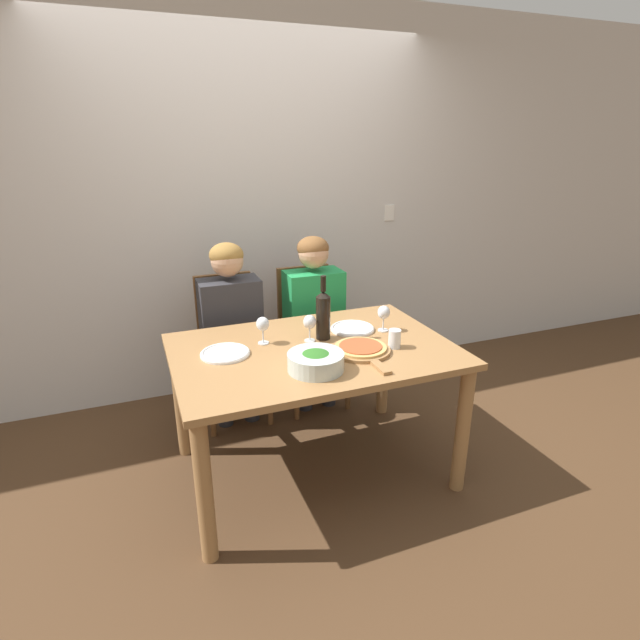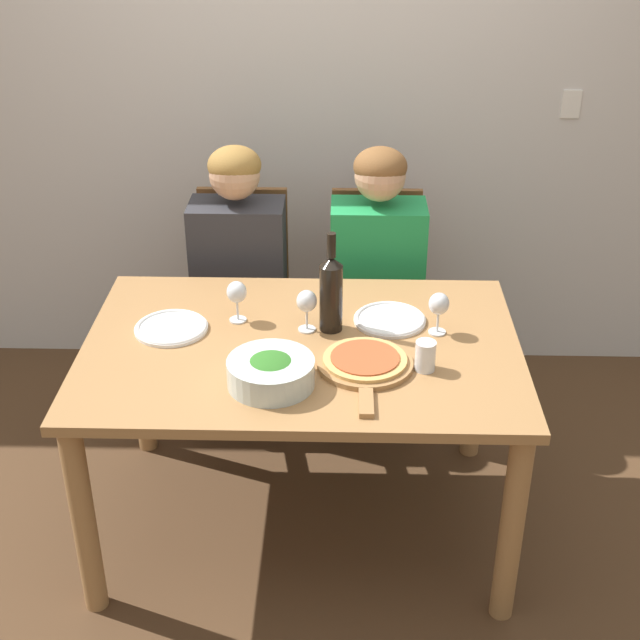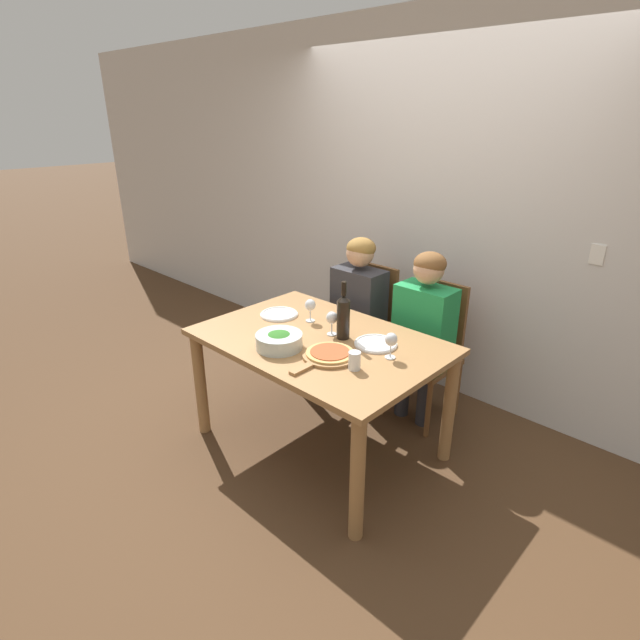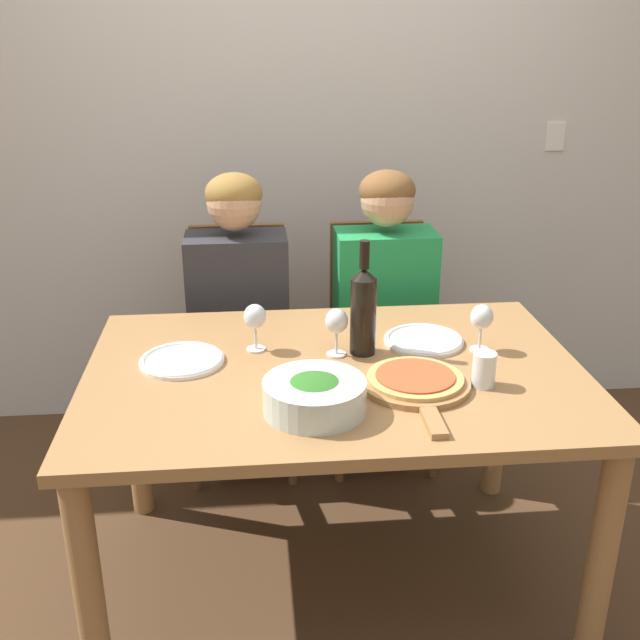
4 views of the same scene
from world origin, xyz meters
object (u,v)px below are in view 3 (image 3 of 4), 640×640
at_px(pizza_on_board, 329,355).
at_px(person_woman, 357,303).
at_px(broccoli_bowl, 279,341).
at_px(wine_glass_right, 391,341).
at_px(person_man, 423,323).
at_px(water_tumbler, 355,361).
at_px(wine_glass_centre, 332,319).
at_px(wine_glass_left, 310,306).
at_px(wine_bottle, 343,316).
at_px(chair_right, 429,348).
at_px(dinner_plate_right, 376,344).
at_px(chair_left, 366,325).
at_px(dinner_plate_left, 279,314).

bearing_deg(pizza_on_board, person_woman, 120.36).
relative_size(broccoli_bowl, wine_glass_right, 1.80).
distance_m(person_woman, person_man, 0.57).
relative_size(person_man, water_tumbler, 12.12).
bearing_deg(wine_glass_centre, wine_glass_left, 165.99).
xyz_separation_m(person_woman, wine_bottle, (0.39, -0.61, 0.18)).
xyz_separation_m(person_man, broccoli_bowl, (-0.36, -0.96, 0.08)).
bearing_deg(wine_bottle, water_tumbler, -40.14).
xyz_separation_m(chair_right, person_man, (-0.00, -0.12, 0.22)).
height_order(dinner_plate_right, water_tumbler, water_tumbler).
height_order(person_woman, water_tumbler, person_woman).
xyz_separation_m(person_woman, dinner_plate_right, (0.59, -0.55, 0.05)).
bearing_deg(water_tumbler, pizza_on_board, 177.89).
bearing_deg(wine_glass_left, wine_glass_right, -5.66).
relative_size(wine_bottle, pizza_on_board, 0.79).
xyz_separation_m(person_woman, water_tumbler, (0.69, -0.86, 0.09)).
distance_m(dinner_plate_right, pizza_on_board, 0.32).
height_order(wine_glass_centre, water_tumbler, wine_glass_centre).
height_order(person_woman, wine_glass_left, person_woman).
distance_m(chair_left, water_tumbler, 1.24).
height_order(chair_left, wine_glass_left, chair_left).
bearing_deg(person_man, dinner_plate_left, -139.21).
relative_size(pizza_on_board, water_tumbler, 4.52).
distance_m(wine_glass_left, water_tumbler, 0.70).
bearing_deg(wine_bottle, wine_glass_right, -2.81).
relative_size(dinner_plate_right, wine_glass_centre, 1.67).
bearing_deg(person_woman, wine_glass_left, -83.76).
bearing_deg(chair_right, broccoli_bowl, -108.41).
distance_m(chair_left, person_woman, 0.25).
bearing_deg(dinner_plate_right, broccoli_bowl, -132.97).
bearing_deg(dinner_plate_right, pizza_on_board, -106.76).
height_order(wine_glass_left, wine_glass_centre, same).
height_order(chair_right, wine_glass_left, chair_right).
height_order(wine_bottle, dinner_plate_left, wine_bottle).
xyz_separation_m(chair_left, wine_glass_left, (0.06, -0.67, 0.36)).
bearing_deg(person_man, pizza_on_board, -94.45).
height_order(person_man, broccoli_bowl, person_man).
height_order(wine_bottle, wine_glass_centre, wine_bottle).
bearing_deg(person_man, person_woman, 180.00).
bearing_deg(chair_right, person_woman, -168.31).
bearing_deg(wine_glass_right, pizza_on_board, -137.41).
relative_size(wine_glass_left, wine_glass_right, 1.00).
bearing_deg(water_tumbler, person_man, 98.16).
height_order(dinner_plate_left, wine_glass_right, wine_glass_right).
relative_size(chair_left, wine_glass_right, 6.37).
distance_m(chair_right, water_tumbler, 1.03).
xyz_separation_m(pizza_on_board, water_tumbler, (0.19, -0.01, 0.03)).
height_order(wine_glass_left, wine_glass_right, same).
relative_size(chair_right, wine_glass_right, 6.37).
distance_m(dinner_plate_right, wine_glass_centre, 0.31).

